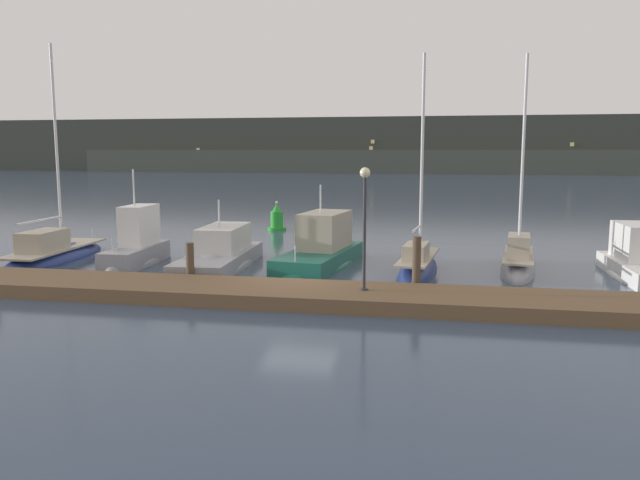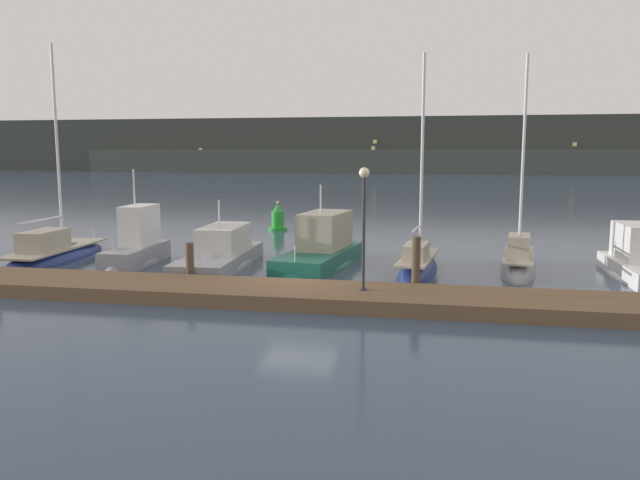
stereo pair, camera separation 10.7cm
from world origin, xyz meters
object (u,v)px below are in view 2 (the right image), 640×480
(motorboat_berth_3, at_px, (220,262))
(channel_buoy, at_px, (278,220))
(sailboat_berth_6, at_px, (518,267))
(dock_lamppost, at_px, (364,208))
(sailboat_berth_5, at_px, (418,271))
(motorboat_berth_2, at_px, (137,254))
(motorboat_berth_4, at_px, (321,255))
(sailboat_berth_1, at_px, (55,256))

(motorboat_berth_3, relative_size, channel_buoy, 4.26)
(sailboat_berth_6, xyz_separation_m, dock_lamppost, (-5.35, -6.49, 2.83))
(sailboat_berth_5, height_order, sailboat_berth_6, sailboat_berth_6)
(sailboat_berth_6, relative_size, dock_lamppost, 2.43)
(motorboat_berth_2, distance_m, motorboat_berth_4, 7.74)
(motorboat_berth_3, bearing_deg, dock_lamppost, -37.90)
(dock_lamppost, bearing_deg, sailboat_berth_6, 50.50)
(motorboat_berth_3, relative_size, sailboat_berth_6, 0.81)
(motorboat_berth_4, bearing_deg, channel_buoy, 113.50)
(channel_buoy, distance_m, dock_lamppost, 18.97)
(motorboat_berth_4, height_order, sailboat_berth_6, sailboat_berth_6)
(sailboat_berth_6, height_order, channel_buoy, sailboat_berth_6)
(sailboat_berth_1, relative_size, motorboat_berth_3, 1.32)
(sailboat_berth_5, distance_m, sailboat_berth_6, 4.11)
(channel_buoy, bearing_deg, dock_lamppost, -67.02)
(sailboat_berth_5, xyz_separation_m, channel_buoy, (-8.83, 12.25, 0.48))
(motorboat_berth_2, xyz_separation_m, channel_buoy, (2.84, 12.26, 0.20))
(motorboat_berth_2, relative_size, motorboat_berth_4, 0.68)
(sailboat_berth_1, distance_m, sailboat_berth_5, 15.67)
(sailboat_berth_1, xyz_separation_m, motorboat_berth_4, (11.63, 1.00, 0.26))
(motorboat_berth_2, bearing_deg, dock_lamppost, -26.46)
(motorboat_berth_2, height_order, motorboat_berth_4, motorboat_berth_2)
(motorboat_berth_2, bearing_deg, sailboat_berth_5, 0.06)
(sailboat_berth_1, distance_m, motorboat_berth_3, 7.65)
(sailboat_berth_5, relative_size, channel_buoy, 5.15)
(sailboat_berth_1, xyz_separation_m, channel_buoy, (6.83, 12.03, 0.47))
(motorboat_berth_4, relative_size, channel_buoy, 3.98)
(motorboat_berth_4, bearing_deg, motorboat_berth_2, -170.87)
(sailboat_berth_5, bearing_deg, sailboat_berth_6, 19.95)
(motorboat_berth_4, bearing_deg, sailboat_berth_6, 1.36)
(motorboat_berth_3, xyz_separation_m, sailboat_berth_6, (11.88, 1.40, -0.06))
(sailboat_berth_5, bearing_deg, motorboat_berth_4, 163.24)
(sailboat_berth_5, bearing_deg, sailboat_berth_1, 179.22)
(motorboat_berth_2, height_order, sailboat_berth_6, sailboat_berth_6)
(motorboat_berth_3, height_order, sailboat_berth_6, sailboat_berth_6)
(motorboat_berth_2, height_order, motorboat_berth_3, motorboat_berth_2)
(sailboat_berth_1, relative_size, sailboat_berth_6, 1.07)
(motorboat_berth_2, bearing_deg, motorboat_berth_4, 9.13)
(motorboat_berth_3, relative_size, motorboat_berth_4, 1.07)
(sailboat_berth_1, distance_m, motorboat_berth_4, 11.68)
(motorboat_berth_4, relative_size, dock_lamppost, 1.84)
(motorboat_berth_2, bearing_deg, channel_buoy, 76.94)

